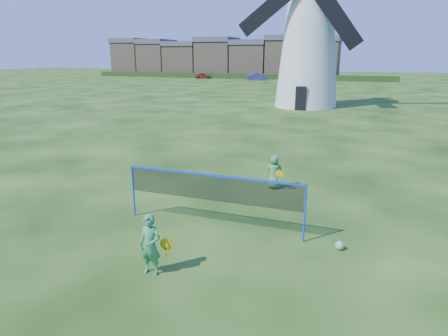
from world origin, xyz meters
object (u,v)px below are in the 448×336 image
player_boy (275,172)px  play_ball (340,245)px  player_girl (150,245)px  car_left (203,76)px  windmill (309,40)px  badminton_net (212,189)px  car_right (257,77)px

player_boy → play_ball: size_ratio=5.57×
player_boy → play_ball: 4.72m
player_girl → player_boy: bearing=79.2°
play_ball → car_left: 71.93m
car_left → windmill: bearing=-166.9°
player_boy → car_left: player_boy is taller
player_boy → car_left: 67.27m
player_girl → play_ball: bearing=33.9°
badminton_net → play_ball: bearing=-1.9°
badminton_net → play_ball: 3.56m
windmill → car_left: (-26.23, 37.43, -5.31)m
badminton_net → car_left: size_ratio=1.57×
player_boy → car_left: size_ratio=0.38×
player_girl → car_left: 72.71m
player_girl → car_left: (-27.45, 67.33, -0.14)m
player_boy → play_ball: bearing=111.1°
player_girl → player_boy: player_girl is taller
car_left → player_girl: bearing=-179.7°
windmill → car_right: windmill is taller
badminton_net → car_right: (-16.08, 63.20, -0.50)m
windmill → badminton_net: bearing=-86.6°
badminton_net → player_girl: (-0.38, -2.65, -0.45)m
player_girl → car_right: (-15.70, 65.85, -0.05)m
windmill → badminton_net: 27.70m
player_girl → car_right: 67.70m
windmill → badminton_net: size_ratio=3.29×
badminton_net → car_left: 70.41m
badminton_net → car_right: size_ratio=1.30×
player_boy → play_ball: player_boy is taller
windmill → player_boy: size_ratio=13.55×
player_girl → car_right: player_girl is taller
play_ball → car_right: size_ratio=0.06×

